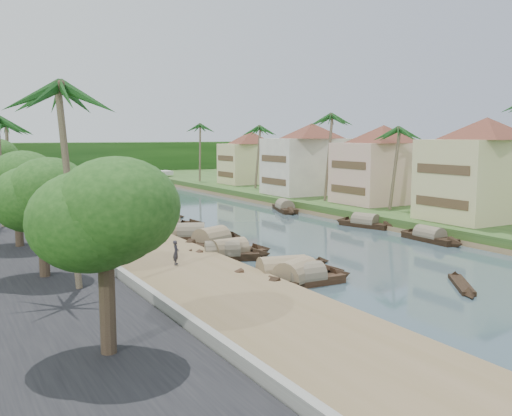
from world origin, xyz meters
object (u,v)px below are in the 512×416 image
bridge (103,176)px  person_near (176,252)px  building_near (485,168)px  sampan_1 (297,278)px  sampan_0 (303,279)px

bridge → person_near: person_near is taller
building_near → person_near: 34.60m
sampan_1 → sampan_0: bearing=-80.4°
bridge → person_near: bearing=-101.3°
sampan_0 → sampan_1: size_ratio=0.95×
building_near → sampan_0: building_near is taller
building_near → sampan_1: (-28.27, -8.36, -5.96)m
bridge → building_near: building_near is taller
building_near → sampan_0: (-28.02, -8.73, -5.97)m
sampan_1 → person_near: size_ratio=4.94×
sampan_1 → person_near: person_near is taller
sampan_0 → bridge: bearing=85.9°
building_near → person_near: bearing=-176.0°
person_near → building_near: bearing=-53.2°
building_near → person_near: (-34.19, -2.37, -4.75)m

